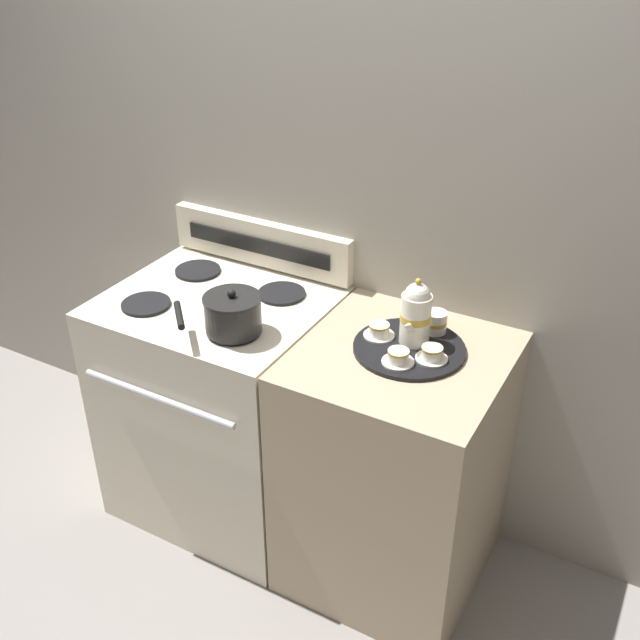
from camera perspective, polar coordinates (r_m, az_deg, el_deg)
name	(u,v)px	position (r m, az deg, el deg)	size (l,w,h in m)	color
ground_plane	(299,523)	(3.09, -1.65, -15.21)	(6.00, 6.00, 0.00)	gray
wall_back	(344,238)	(2.70, 1.86, 6.24)	(6.00, 0.05, 2.20)	#9E998E
stove	(223,405)	(2.92, -7.38, -6.45)	(0.78, 0.69, 0.94)	beige
control_panel	(261,243)	(2.85, -4.53, 5.87)	(0.76, 0.05, 0.17)	beige
side_counter	(395,467)	(2.64, 5.72, -11.10)	(0.65, 0.66, 0.93)	tan
saucepan	(232,314)	(2.43, -6.73, 0.49)	(0.28, 0.28, 0.15)	black
serving_tray	(409,348)	(2.38, 6.81, -2.15)	(0.36, 0.36, 0.01)	black
teapot	(416,314)	(2.35, 7.30, 0.49)	(0.10, 0.16, 0.23)	white
teacup_left	(398,357)	(2.28, 5.98, -2.80)	(0.10, 0.10, 0.04)	white
teacup_right	(432,353)	(2.31, 8.53, -2.52)	(0.10, 0.10, 0.04)	white
teacup_front	(379,330)	(2.41, 4.53, -0.78)	(0.10, 0.10, 0.04)	white
creamer_jug	(436,322)	(2.45, 8.82, -0.15)	(0.07, 0.07, 0.07)	white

